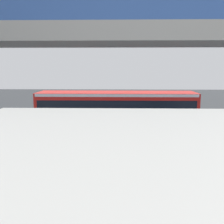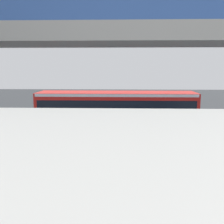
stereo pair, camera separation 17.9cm
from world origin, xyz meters
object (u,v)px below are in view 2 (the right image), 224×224
at_px(city_bus, 116,109).
at_px(bicycle_blue, 220,143).
at_px(traffic_sign, 146,101).
at_px(pedestrian, 17,137).

relative_size(city_bus, bicycle_blue, 6.52).
distance_m(city_bus, traffic_sign, 5.41).
height_order(pedestrian, traffic_sign, traffic_sign).
relative_size(bicycle_blue, traffic_sign, 0.63).
bearing_deg(bicycle_blue, pedestrian, 4.15).
height_order(city_bus, pedestrian, city_bus).
bearing_deg(traffic_sign, bicycle_blue, 114.57).
bearing_deg(bicycle_blue, traffic_sign, -65.43).
bearing_deg(pedestrian, bicycle_blue, -175.85).
distance_m(city_bus, pedestrian, 7.32).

